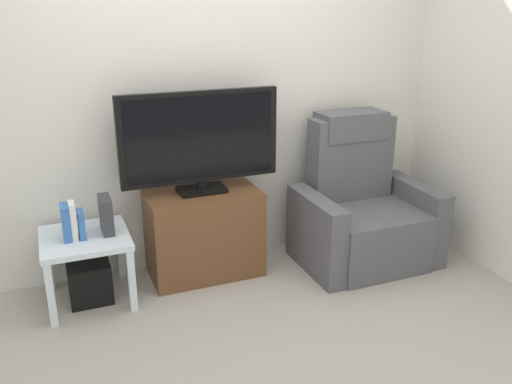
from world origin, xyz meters
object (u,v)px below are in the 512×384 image
object	(u,v)px
game_console	(106,215)
book_middle	(73,221)
side_table	(86,246)
tv_stand	(204,233)
subwoofer_box	(90,281)
book_leftmost	(66,223)
television	(200,140)
recliner_armchair	(362,211)
book_rightmost	(81,224)

from	to	relation	value
game_console	book_middle	bearing A→B (deg)	-171.51
side_table	game_console	distance (m)	0.24
tv_stand	subwoofer_box	xyz separation A→B (m)	(-0.80, -0.07, -0.17)
book_leftmost	television	bearing A→B (deg)	6.87
subwoofer_box	game_console	world-z (taller)	game_console
tv_stand	recliner_armchair	distance (m)	1.18
subwoofer_box	game_console	bearing A→B (deg)	3.95
side_table	book_rightmost	size ratio (longest dim) A/B	3.07
subwoofer_box	tv_stand	bearing A→B (deg)	5.00
book_middle	television	bearing A→B (deg)	7.22
subwoofer_box	book_leftmost	distance (m)	0.45
book_leftmost	side_table	bearing A→B (deg)	11.31
book_leftmost	game_console	world-z (taller)	game_console
recliner_armchair	book_leftmost	xyz separation A→B (m)	(-2.07, 0.10, 0.19)
book_leftmost	book_rightmost	xyz separation A→B (m)	(0.09, 0.00, -0.03)
recliner_armchair	book_leftmost	bearing A→B (deg)	177.21
television	book_rightmost	bearing A→B (deg)	-172.37
book_rightmost	game_console	size ratio (longest dim) A/B	0.75
television	recliner_armchair	world-z (taller)	television
subwoofer_box	book_rightmost	distance (m)	0.41
side_table	book_leftmost	xyz separation A→B (m)	(-0.10, -0.02, 0.18)
book_middle	recliner_armchair	bearing A→B (deg)	-2.85
subwoofer_box	book_middle	distance (m)	0.44
subwoofer_box	book_middle	xyz separation A→B (m)	(-0.06, -0.02, 0.44)
side_table	game_console	xyz separation A→B (m)	(0.14, 0.01, 0.19)
television	game_console	world-z (taller)	television
recliner_armchair	book_rightmost	bearing A→B (deg)	177.08
television	book_middle	size ratio (longest dim) A/B	4.56
recliner_armchair	game_console	size ratio (longest dim) A/B	4.63
side_table	subwoofer_box	bearing A→B (deg)	180.00
television	book_rightmost	world-z (taller)	television
tv_stand	subwoofer_box	distance (m)	0.82
side_table	subwoofer_box	size ratio (longest dim) A/B	2.04
recliner_armchair	game_console	bearing A→B (deg)	175.89
book_leftmost	game_console	xyz separation A→B (m)	(0.24, 0.03, 0.00)
subwoofer_box	book_middle	bearing A→B (deg)	-160.35
television	game_console	distance (m)	0.78
television	game_console	size ratio (longest dim) A/B	4.65
recliner_armchair	game_console	distance (m)	1.84
recliner_armchair	tv_stand	bearing A→B (deg)	170.68
book_leftmost	book_rightmost	bearing A→B (deg)	0.00
tv_stand	book_rightmost	distance (m)	0.85
television	side_table	size ratio (longest dim) A/B	2.01
book_middle	book_rightmost	xyz separation A→B (m)	(0.05, 0.00, -0.03)
tv_stand	book_rightmost	size ratio (longest dim) A/B	4.38
tv_stand	side_table	size ratio (longest dim) A/B	1.43
tv_stand	side_table	distance (m)	0.81
television	book_middle	world-z (taller)	television
recliner_armchair	game_console	xyz separation A→B (m)	(-1.82, 0.13, 0.20)
book_leftmost	book_rightmost	size ratio (longest dim) A/B	1.29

